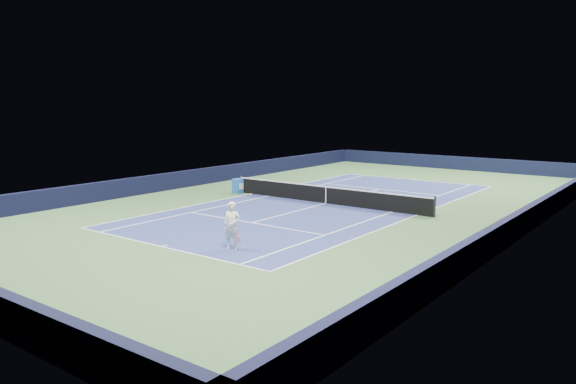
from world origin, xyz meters
The scene contains 19 objects.
ground centered at (0.00, 0.00, 0.00)m, with size 40.00×40.00×0.00m, color #365B31.
wall_far centered at (0.00, 19.82, 0.55)m, with size 22.00×0.35×1.10m, color black.
wall_right centered at (10.82, 0.00, 0.55)m, with size 0.35×40.00×1.10m, color black.
wall_left centered at (-10.82, 0.00, 0.55)m, with size 0.35×40.00×1.10m, color black.
court_surface centered at (0.00, 0.00, 0.00)m, with size 10.97×23.77×0.01m, color navy.
baseline_far centered at (0.00, 11.88, 0.01)m, with size 10.97×0.08×0.00m, color white.
baseline_near centered at (0.00, -11.88, 0.01)m, with size 10.97×0.08×0.00m, color white.
sideline_doubles_right centered at (5.49, 0.00, 0.01)m, with size 0.08×23.77×0.00m, color white.
sideline_doubles_left centered at (-5.49, 0.00, 0.01)m, with size 0.08×23.77×0.00m, color white.
sideline_singles_right centered at (4.12, 0.00, 0.01)m, with size 0.08×23.77×0.00m, color white.
sideline_singles_left centered at (-4.12, 0.00, 0.01)m, with size 0.08×23.77×0.00m, color white.
service_line_far centered at (0.00, 6.40, 0.01)m, with size 8.23×0.08×0.00m, color white.
service_line_near centered at (0.00, -6.40, 0.01)m, with size 8.23×0.08×0.00m, color white.
center_service_line centered at (0.00, 0.00, 0.01)m, with size 0.08×12.80×0.00m, color white.
center_mark_far centered at (0.00, 11.73, 0.01)m, with size 0.08×0.30×0.00m, color white.
center_mark_near centered at (0.00, -11.73, 0.01)m, with size 0.08×0.30×0.00m, color white.
tennis_net centered at (0.00, 0.00, 0.50)m, with size 12.90×0.10×1.07m.
sponsor_cube centered at (-6.40, -0.26, 0.45)m, with size 0.60×0.55×0.89m.
tennis_player centered at (2.47, -10.45, 0.93)m, with size 0.88×1.37×2.05m.
Camera 1 is at (16.92, -26.10, 5.70)m, focal length 35.00 mm.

